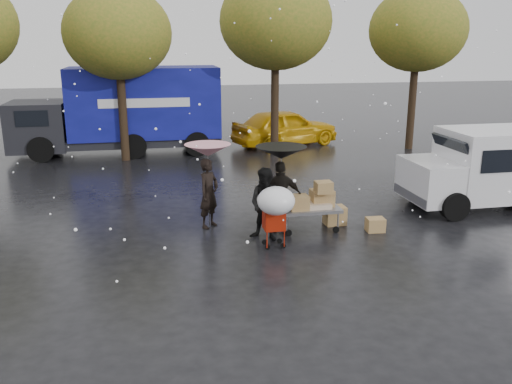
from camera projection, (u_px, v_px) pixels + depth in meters
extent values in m
plane|color=black|center=(267.00, 245.00, 12.52)|extent=(90.00, 90.00, 0.00)
imported|color=black|center=(209.00, 193.00, 13.51)|extent=(0.74, 0.75, 1.75)
imported|color=black|center=(267.00, 204.00, 12.63)|extent=(1.06, 1.00, 1.73)
imported|color=black|center=(281.00, 197.00, 13.17)|extent=(1.04, 0.44, 1.77)
cylinder|color=#4C4C4C|center=(209.00, 189.00, 13.48)|extent=(0.02, 0.02, 1.97)
cone|color=#EB607C|center=(208.00, 150.00, 13.21)|extent=(1.14, 1.14, 0.30)
sphere|color=#4C4C4C|center=(208.00, 149.00, 13.20)|extent=(0.06, 0.06, 0.06)
cylinder|color=#4C4C4C|center=(281.00, 193.00, 13.14)|extent=(0.02, 0.02, 1.99)
cone|color=black|center=(281.00, 153.00, 12.87)|extent=(1.23, 1.23, 0.30)
sphere|color=#4C4C4C|center=(281.00, 151.00, 12.86)|extent=(0.06, 0.06, 0.06)
cube|color=slate|center=(309.00, 209.00, 13.34)|extent=(1.50, 0.80, 0.08)
cylinder|color=slate|center=(280.00, 201.00, 13.14)|extent=(0.04, 0.04, 0.60)
cube|color=olive|center=(322.00, 198.00, 13.44)|extent=(0.55, 0.45, 0.40)
cube|color=olive|center=(299.00, 202.00, 13.13)|extent=(0.45, 0.40, 0.35)
cube|color=olive|center=(324.00, 187.00, 13.10)|extent=(0.40, 0.35, 0.28)
cube|color=tan|center=(311.00, 205.00, 13.33)|extent=(0.90, 0.55, 0.12)
cylinder|color=black|center=(289.00, 233.00, 13.06)|extent=(0.16, 0.05, 0.16)
cylinder|color=black|center=(282.00, 224.00, 13.66)|extent=(0.16, 0.05, 0.16)
cylinder|color=black|center=(336.00, 230.00, 13.28)|extent=(0.16, 0.05, 0.16)
cylinder|color=black|center=(328.00, 221.00, 13.89)|extent=(0.16, 0.05, 0.16)
cube|color=#A91D09|center=(274.00, 220.00, 12.25)|extent=(0.47, 0.41, 0.45)
cylinder|color=#A91D09|center=(276.00, 206.00, 11.97)|extent=(0.42, 0.02, 0.02)
cylinder|color=#4C4C4C|center=(276.00, 209.00, 11.99)|extent=(0.02, 0.02, 0.60)
ellipsoid|color=white|center=(276.00, 201.00, 11.93)|extent=(0.84, 0.84, 0.63)
cylinder|color=black|center=(268.00, 247.00, 12.22)|extent=(0.12, 0.04, 0.12)
cylinder|color=black|center=(265.00, 242.00, 12.53)|extent=(0.12, 0.04, 0.12)
cylinder|color=black|center=(283.00, 246.00, 12.29)|extent=(0.12, 0.04, 0.12)
cylinder|color=black|center=(280.00, 241.00, 12.59)|extent=(0.12, 0.04, 0.12)
cube|color=white|center=(511.00, 162.00, 15.19)|extent=(3.80, 2.00, 1.90)
cube|color=white|center=(431.00, 180.00, 14.85)|extent=(1.20, 1.95, 1.10)
cube|color=black|center=(452.00, 149.00, 14.72)|extent=(0.37, 1.70, 0.67)
cube|color=slate|center=(411.00, 195.00, 14.85)|extent=(0.12, 1.90, 0.25)
cylinder|color=black|center=(455.00, 206.00, 14.12)|extent=(0.76, 0.28, 0.76)
cylinder|color=black|center=(420.00, 188.00, 15.91)|extent=(0.76, 0.28, 0.76)
cube|color=#0C1061|center=(145.00, 102.00, 22.18)|extent=(6.00, 2.50, 2.80)
cube|color=black|center=(39.00, 126.00, 21.62)|extent=(2.20, 2.40, 1.90)
cube|color=black|center=(122.00, 140.00, 22.41)|extent=(8.00, 2.30, 0.35)
cube|color=white|center=(144.00, 103.00, 20.96)|extent=(3.50, 0.03, 0.35)
cylinder|color=black|center=(41.00, 149.00, 20.78)|extent=(1.00, 0.30, 1.00)
cylinder|color=black|center=(51.00, 139.00, 22.95)|extent=(1.00, 0.30, 1.00)
cylinder|color=black|center=(197.00, 144.00, 21.90)|extent=(1.00, 0.30, 1.00)
cylinder|color=black|center=(192.00, 134.00, 24.07)|extent=(1.00, 0.30, 1.00)
cube|color=olive|center=(335.00, 215.00, 13.86)|extent=(0.53, 0.43, 0.47)
cube|color=olive|center=(375.00, 225.00, 13.36)|extent=(0.46, 0.37, 0.34)
imported|color=#DA9F0B|center=(285.00, 127.00, 23.99)|extent=(5.16, 3.31, 1.63)
cylinder|color=black|center=(122.00, 103.00, 20.69)|extent=(0.32, 0.32, 4.48)
ellipsoid|color=#47621C|center=(118.00, 33.00, 20.00)|extent=(4.00, 4.00, 3.40)
cylinder|color=black|center=(275.00, 94.00, 21.76)|extent=(0.32, 0.32, 4.90)
ellipsoid|color=#47621C|center=(276.00, 21.00, 21.00)|extent=(4.40, 4.40, 3.74)
cylinder|color=black|center=(413.00, 95.00, 22.93)|extent=(0.32, 0.32, 4.62)
ellipsoid|color=#47621C|center=(418.00, 30.00, 22.21)|extent=(4.00, 4.00, 3.40)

